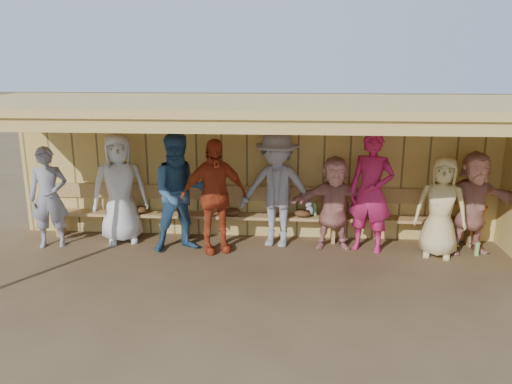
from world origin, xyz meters
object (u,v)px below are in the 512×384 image
Objects in this scene: player_c at (180,193)px; player_g at (371,192)px; player_a at (49,197)px; player_b at (120,189)px; player_h at (441,207)px; player_extra at (473,203)px; player_e at (277,190)px; player_f at (334,203)px; bench at (259,210)px; player_d at (214,196)px.

player_g is at bearing -18.07° from player_c.
player_b is (1.11, 0.32, 0.09)m from player_a.
player_c is 1.20× the size of player_h.
player_c is 4.72m from player_extra.
player_g reaches higher than player_a.
player_extra is (3.16, -0.11, -0.13)m from player_e.
player_f is 0.96× the size of player_h.
player_a is at bearing -169.84° from bench.
player_b is 4.22m from player_g.
player_b is 1.21× the size of player_f.
player_d reaches higher than player_f.
player_a is 6.40m from player_h.
player_b is 0.25× the size of bench.
player_c is 2.53m from player_f.
player_h is (6.40, 0.02, -0.04)m from player_a.
player_g is 1.22× the size of player_h.
player_d reaches higher than bench.
player_e is at bearing -9.80° from player_c.
player_d reaches higher than player_a.
player_c is 3.10m from player_g.
player_e is 0.97m from player_f.
player_b reaches higher than player_f.
bench is (-1.27, 0.35, -0.26)m from player_f.
player_e reaches higher than player_a.
player_f is (1.96, 0.29, -0.16)m from player_d.
player_b is 1.12× the size of player_extra.
player_d is 0.25× the size of bench.
player_c is at bearing 172.25° from player_extra.
player_b is 5.84m from player_extra.
player_h is at bearing -11.67° from bench.
player_a is 6.95m from player_extra.
player_f is (4.74, 0.27, -0.07)m from player_a.
player_a reaches higher than player_h.
player_e is 0.63m from bench.
player_b is 1.71m from player_d.
player_g is 1.10m from player_h.
player_e is 1.16× the size of player_extra.
player_g reaches higher than bench.
player_d is at bearing -163.56° from player_h.
player_e reaches higher than bench.
player_e is (3.79, 0.32, 0.12)m from player_a.
player_b is 2.42m from bench.
player_h is (5.29, -0.30, -0.13)m from player_b.
bench is (1.24, 0.64, -0.45)m from player_c.
player_extra is (0.55, 0.18, 0.03)m from player_h.
player_c is 1.47m from bench.
player_e is 2.63m from player_h.
player_h is at bearing 5.98° from player_e.
player_h is at bearing -22.87° from player_d.
player_g is (3.09, 0.21, 0.01)m from player_c.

